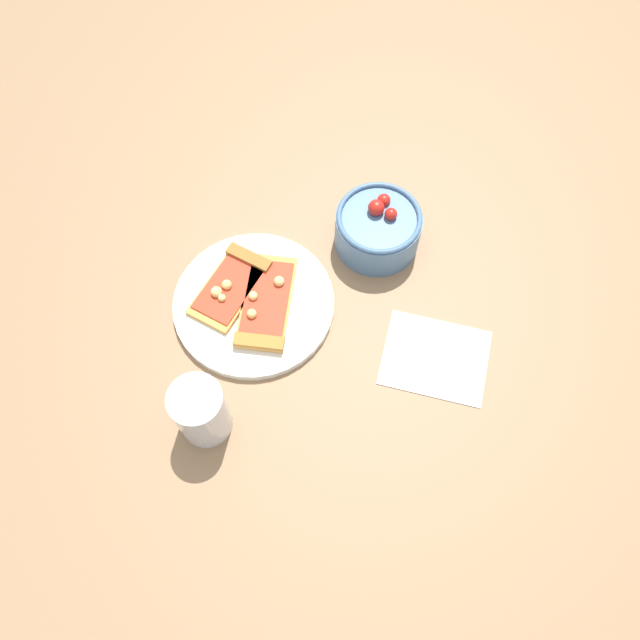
# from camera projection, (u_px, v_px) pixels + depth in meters

# --- Properties ---
(ground_plane) EXTENTS (2.40, 2.40, 0.00)m
(ground_plane) POSITION_uv_depth(u_px,v_px,m) (252.00, 311.00, 0.98)
(ground_plane) COLOR #93704C
(ground_plane) RESTS_ON ground
(plate) EXTENTS (0.25, 0.25, 0.01)m
(plate) POSITION_uv_depth(u_px,v_px,m) (253.00, 304.00, 0.98)
(plate) COLOR silver
(plate) RESTS_ON ground_plane
(pizza_slice_near) EXTENTS (0.17, 0.10, 0.02)m
(pizza_slice_near) POSITION_uv_depth(u_px,v_px,m) (265.00, 307.00, 0.96)
(pizza_slice_near) COLOR gold
(pizza_slice_near) RESTS_ON plate
(pizza_slice_far) EXTENTS (0.15, 0.10, 0.02)m
(pizza_slice_far) POSITION_uv_depth(u_px,v_px,m) (233.00, 283.00, 0.98)
(pizza_slice_far) COLOR gold
(pizza_slice_far) RESTS_ON plate
(salad_bowl) EXTENTS (0.13, 0.13, 0.09)m
(salad_bowl) POSITION_uv_depth(u_px,v_px,m) (378.00, 228.00, 1.00)
(salad_bowl) COLOR #4C7299
(salad_bowl) RESTS_ON ground_plane
(soda_glass) EXTENTS (0.07, 0.07, 0.11)m
(soda_glass) POSITION_uv_depth(u_px,v_px,m) (201.00, 411.00, 0.86)
(soda_glass) COLOR silver
(soda_glass) RESTS_ON ground_plane
(paper_napkin) EXTENTS (0.14, 0.16, 0.00)m
(paper_napkin) POSITION_uv_depth(u_px,v_px,m) (435.00, 357.00, 0.94)
(paper_napkin) COLOR white
(paper_napkin) RESTS_ON ground_plane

